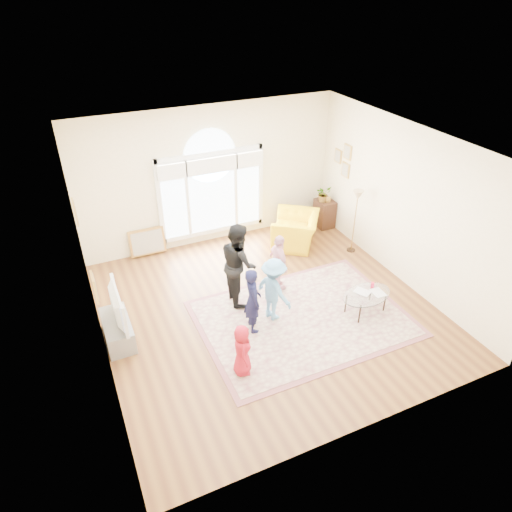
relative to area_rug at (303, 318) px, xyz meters
name	(u,v)px	position (x,y,z in m)	size (l,w,h in m)	color
ground	(267,309)	(-0.48, 0.54, -0.01)	(6.00, 6.00, 0.00)	#59321B
room_shell	(213,181)	(-0.47, 3.37, 1.56)	(6.00, 6.00, 6.00)	#F3E5BD
area_rug	(303,318)	(0.00, 0.00, 0.00)	(3.60, 2.60, 0.02)	#C1B595
rug_border	(303,318)	(0.00, 0.00, 0.00)	(3.80, 2.80, 0.01)	#874C50
tv_console	(118,330)	(-3.23, 0.84, 0.20)	(0.45, 1.00, 0.42)	gray
television	(113,307)	(-3.22, 0.84, 0.72)	(0.17, 1.09, 0.63)	black
coffee_table	(367,295)	(1.17, -0.31, 0.39)	(1.10, 0.79, 0.54)	silver
armchair	(295,230)	(1.19, 2.49, 0.36)	(1.15, 1.00, 0.75)	yellow
side_cabinet	(324,213)	(2.30, 3.01, 0.34)	(0.40, 0.50, 0.70)	black
floor_lamp	(357,200)	(2.24, 1.69, 1.27)	(0.30, 0.30, 1.51)	black
plant_pedestal	(322,214)	(2.22, 3.01, 0.34)	(0.20, 0.20, 0.70)	white
potted_plant	(323,194)	(2.22, 3.01, 0.89)	(0.36, 0.31, 0.40)	#33722D
leaning_picture	(149,255)	(-2.09, 3.44, -0.01)	(0.80, 0.05, 0.62)	tan
child_red	(242,350)	(-1.55, -0.77, 0.47)	(0.45, 0.29, 0.93)	#AC1527
child_navy	(253,300)	(-0.96, 0.13, 0.64)	(0.46, 0.30, 1.26)	black
child_black	(239,263)	(-0.84, 1.05, 0.83)	(0.80, 0.62, 1.65)	black
child_pink	(279,263)	(0.01, 1.05, 0.61)	(0.71, 0.29, 1.21)	#F0A8B3
child_blue	(274,289)	(-0.49, 0.27, 0.63)	(0.81, 0.46, 1.25)	#5A98C9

